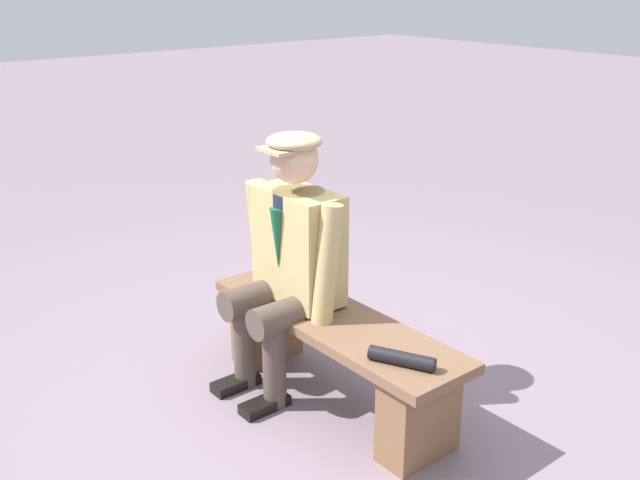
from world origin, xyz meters
name	(u,v)px	position (x,y,z in m)	size (l,w,h in m)	color
ground_plane	(334,400)	(0.00, 0.00, 0.00)	(30.00, 30.00, 0.00)	gray
bench	(334,349)	(0.00, 0.00, 0.27)	(1.42, 0.40, 0.44)	brown
seated_man	(289,255)	(0.27, 0.06, 0.68)	(0.61, 0.55, 1.26)	tan
rolled_magazine	(402,358)	(-0.50, 0.07, 0.47)	(0.06, 0.06, 0.28)	black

